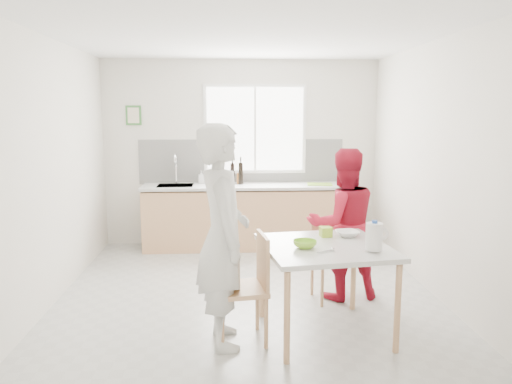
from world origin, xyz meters
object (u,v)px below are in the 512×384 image
chair_far (331,255)px  person_white (223,236)px  bowl_green (305,244)px  person_red (343,224)px  milk_jug (375,236)px  dining_table (325,254)px  wine_bottle_b (232,173)px  chair_left (249,283)px  wine_bottle_a (241,173)px  bowl_white (347,234)px

chair_far → person_white: size_ratio=0.45×
bowl_green → person_red: bearing=60.1°
milk_jug → chair_far: bearing=88.6°
milk_jug → person_white: bearing=167.0°
dining_table → wine_bottle_b: wine_bottle_b is taller
person_red → milk_jug: person_red is taller
dining_table → chair_left: size_ratio=1.27×
dining_table → chair_far: size_ratio=1.41×
wine_bottle_a → wine_bottle_b: size_ratio=1.07×
bowl_white → wine_bottle_b: bearing=110.5°
milk_jug → wine_bottle_b: size_ratio=0.82×
milk_jug → person_red: bearing=82.2°
chair_left → person_white: 0.47m
wine_bottle_a → wine_bottle_b: 0.16m
person_red → chair_far: bearing=-0.7°
chair_far → bowl_white: bowl_white is taller
chair_left → person_red: size_ratio=0.59×
person_red → wine_bottle_b: (-1.13, 2.18, 0.28)m
bowl_white → wine_bottle_a: wine_bottle_a is taller
chair_far → wine_bottle_a: 2.35m
person_red → milk_jug: 1.11m
bowl_white → milk_jug: milk_jug is taller
person_white → wine_bottle_a: bearing=-12.4°
dining_table → wine_bottle_a: 3.04m
dining_table → chair_far: 0.92m
person_red → wine_bottle_b: 2.47m
dining_table → person_white: 0.92m
wine_bottle_a → person_white: bearing=-94.3°
dining_table → chair_far: chair_far is taller
person_white → person_red: 1.60m
chair_left → wine_bottle_b: bearing=173.8°
person_white → wine_bottle_b: size_ratio=6.21×
milk_jug → wine_bottle_a: wine_bottle_a is taller
bowl_green → milk_jug: bearing=-15.7°
person_white → chair_left: bearing=-90.0°
bowl_green → wine_bottle_b: wine_bottle_b is taller
bowl_white → wine_bottle_a: bearing=109.0°
dining_table → wine_bottle_a: size_ratio=3.71×
person_red → milk_jug: bearing=82.2°
milk_jug → wine_bottle_b: (-1.13, 3.29, 0.13)m
person_red → bowl_white: (-0.09, -0.58, 0.04)m
chair_left → person_white: size_ratio=0.50×
bowl_white → wine_bottle_a: (-0.92, 2.66, 0.24)m
dining_table → wine_bottle_b: bearing=104.2°
bowl_green → wine_bottle_b: (-0.58, 3.13, 0.23)m
dining_table → chair_left: 0.71m
bowl_green → milk_jug: milk_jug is taller
wine_bottle_b → dining_table: bearing=-75.8°
wine_bottle_a → person_red: bearing=-64.0°
person_red → bowl_green: 1.10m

